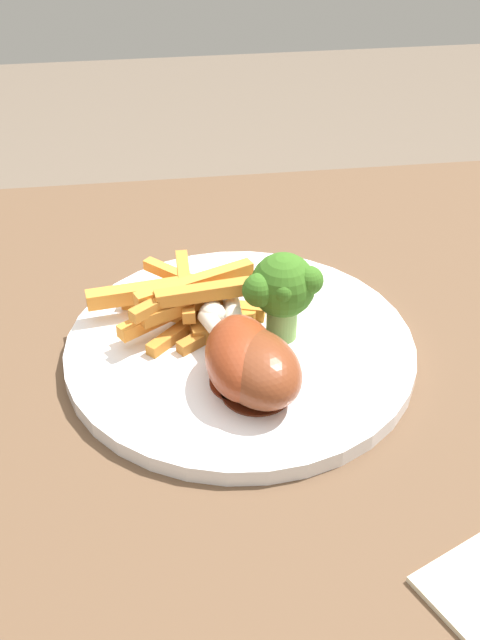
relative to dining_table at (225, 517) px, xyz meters
The scene contains 6 objects.
dining_table is the anchor object (origin of this frame).
dinner_plate 0.13m from the dining_table, 71.39° to the left, with size 0.25×0.25×0.01m, color white.
broccoli_floret_front 0.18m from the dining_table, 49.83° to the left, with size 0.06×0.05×0.07m.
carrot_fries_pile 0.16m from the dining_table, 100.58° to the left, with size 0.14×0.10×0.04m.
chicken_drumstick_near 0.14m from the dining_table, ahead, with size 0.07×0.12×0.04m.
chicken_drumstick_far 0.14m from the dining_table, 52.14° to the left, with size 0.05×0.13×0.04m.
Camera 1 is at (-0.04, -0.39, 1.10)m, focal length 44.86 mm.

